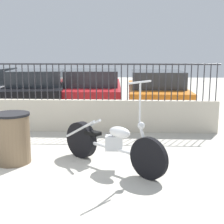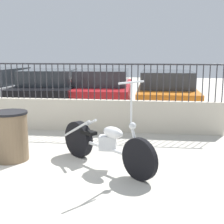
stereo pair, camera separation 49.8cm
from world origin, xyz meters
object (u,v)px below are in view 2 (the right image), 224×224
motorcycle_white (101,143)px  car_orange (166,92)px  trash_bin (10,136)px  car_black (51,89)px  car_silver (0,88)px  car_red (103,89)px

motorcycle_white → car_orange: motorcycle_white is taller
motorcycle_white → car_orange: bearing=115.2°
trash_bin → car_black: car_black is taller
car_silver → motorcycle_white: bearing=-134.7°
motorcycle_white → trash_bin: motorcycle_white is taller
car_silver → car_orange: 5.63m
motorcycle_white → car_silver: (-4.38, 5.13, 0.30)m
car_black → trash_bin: bearing=-176.4°
trash_bin → car_silver: bearing=118.5°
car_silver → car_black: bearing=-91.3°
trash_bin → car_red: (0.80, 5.31, 0.23)m
car_silver → car_black: size_ratio=0.94×
motorcycle_white → car_red: 5.43m
car_red → car_orange: size_ratio=1.07×
motorcycle_white → car_red: motorcycle_white is taller
car_black → car_orange: size_ratio=1.04×
trash_bin → car_red: car_red is taller
car_black → car_red: 1.75m
car_black → car_orange: bearing=-97.0°
car_red → motorcycle_white: bearing=-173.9°
motorcycle_white → car_red: size_ratio=0.39×
car_silver → car_red: (3.56, 0.23, -0.01)m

